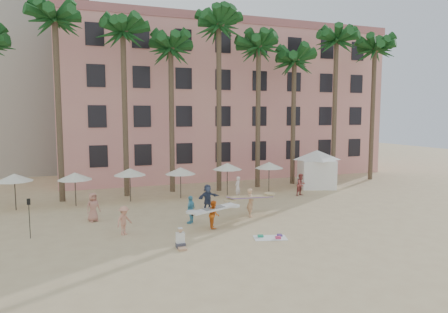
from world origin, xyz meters
TOP-DOWN VIEW (x-y plane):
  - ground at (0.00, 0.00)m, footprint 120.00×120.00m
  - pink_hotel at (7.00, 26.00)m, footprint 35.00×14.00m
  - palm_row at (0.51, 15.00)m, footprint 44.40×5.40m
  - umbrella_row at (-3.00, 12.50)m, footprint 22.50×2.70m
  - cabana at (12.04, 12.86)m, footprint 5.72×5.72m
  - beach_towel at (1.14, 0.54)m, footprint 2.00×1.44m
  - carrier_yellow at (1.93, 5.16)m, footprint 3.52×1.70m
  - carrier_white at (-1.21, 3.46)m, footprint 3.00×1.38m
  - beachgoers at (-0.78, 7.38)m, footprint 17.74×8.00m
  - paddle at (-11.32, 4.97)m, footprint 0.18×0.04m
  - seated_man at (-3.93, 0.64)m, footprint 0.45×0.78m

SIDE VIEW (x-z plane):
  - ground at x=0.00m, z-range 0.00..0.00m
  - beach_towel at x=1.14m, z-range -0.04..0.10m
  - seated_man at x=-3.93m, z-range -0.16..0.86m
  - carrier_white at x=-1.21m, z-range 0.07..1.73m
  - beachgoers at x=-0.78m, z-range -0.04..1.84m
  - carrier_yellow at x=1.93m, z-range 0.11..2.02m
  - paddle at x=-11.32m, z-range 0.30..2.52m
  - cabana at x=12.04m, z-range 0.32..3.82m
  - umbrella_row at x=-3.00m, z-range 0.97..3.69m
  - pink_hotel at x=7.00m, z-range 0.00..16.00m
  - palm_row at x=0.51m, z-range 4.82..21.12m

